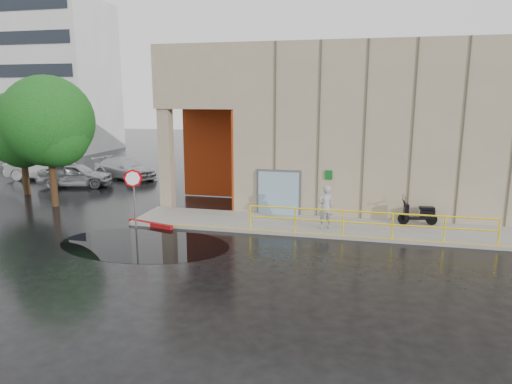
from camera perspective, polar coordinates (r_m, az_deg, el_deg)
ground at (r=16.16m, az=-1.68°, el=-8.36°), size 120.00×120.00×0.00m
sidewalk at (r=19.94m, az=12.91°, el=-4.49°), size 20.00×3.00×0.15m
building at (r=25.72m, az=15.90°, el=8.33°), size 20.00×10.17×8.00m
guardrail at (r=18.48m, az=13.74°, el=-3.88°), size 9.56×0.06×1.03m
distant_building at (r=53.27m, az=-24.40°, el=12.88°), size 12.00×8.08×15.00m
person at (r=19.21m, az=8.69°, el=-1.88°), size 0.80×0.69×1.84m
scooter at (r=20.80m, az=19.68°, el=-1.90°), size 1.69×0.75×1.28m
stop_sign at (r=20.08m, az=-15.08°, el=0.79°), size 0.67×0.45×2.57m
red_curb at (r=20.60m, az=-13.06°, el=-3.93°), size 2.35×0.86×0.18m
puddle at (r=18.22m, az=-13.82°, el=-6.34°), size 6.78×4.19×0.01m
car_a at (r=30.93m, az=-21.62°, el=2.03°), size 4.77×2.82×1.52m
car_b at (r=34.59m, az=-25.08°, el=2.75°), size 4.98×2.33×1.58m
car_c at (r=32.95m, az=-16.05°, el=2.88°), size 5.32×3.55×1.43m
tree_near at (r=25.25m, az=-24.35°, el=7.65°), size 4.55×4.55×6.65m
tree_far at (r=29.10m, az=-27.30°, el=6.68°), size 4.23×4.23×5.91m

